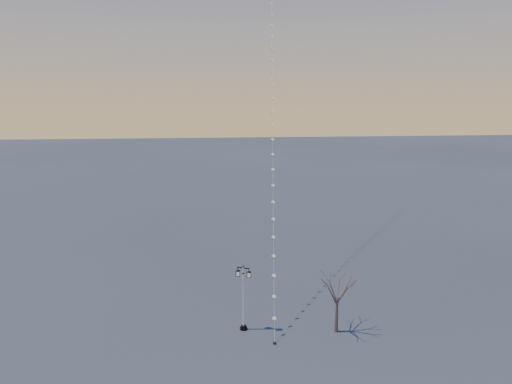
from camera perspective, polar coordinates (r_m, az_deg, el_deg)
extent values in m
plane|color=#434444|center=(30.87, -1.05, -18.67)|extent=(300.00, 300.00, 0.00)
cylinder|color=black|center=(32.69, -1.56, -16.65)|extent=(0.52, 0.52, 0.15)
cylinder|color=black|center=(32.63, -1.56, -16.44)|extent=(0.37, 0.37, 0.13)
cylinder|color=white|center=(31.63, -1.59, -12.89)|extent=(0.12, 0.12, 4.33)
cylinder|color=black|center=(30.97, -1.60, -10.11)|extent=(0.18, 0.18, 0.06)
cube|color=black|center=(30.83, -1.61, -9.47)|extent=(0.83, 0.38, 0.06)
sphere|color=black|center=(30.79, -1.61, -9.28)|extent=(0.13, 0.13, 0.13)
pyramid|color=black|center=(31.00, -2.30, -9.63)|extent=(0.40, 0.40, 0.13)
cube|color=beige|center=(31.10, -2.29, -10.12)|extent=(0.24, 0.24, 0.31)
cube|color=black|center=(31.17, -2.29, -10.42)|extent=(0.28, 0.28, 0.04)
pyramid|color=black|center=(30.78, -0.91, -9.79)|extent=(0.40, 0.40, 0.13)
cube|color=beige|center=(30.88, -0.91, -10.28)|extent=(0.24, 0.24, 0.31)
cube|color=black|center=(30.95, -0.91, -10.58)|extent=(0.28, 0.28, 0.04)
cone|color=brown|center=(32.36, 10.04, -15.02)|extent=(0.27, 0.27, 2.29)
cylinder|color=black|center=(31.03, 2.32, -18.32)|extent=(0.17, 0.17, 0.17)
cylinder|color=black|center=(31.02, 2.32, -18.28)|extent=(0.03, 0.03, 0.22)
cone|color=#D64811|center=(45.16, 2.03, 16.13)|extent=(0.07, 0.07, 0.24)
cylinder|color=white|center=(30.81, 2.33, -17.62)|extent=(0.01, 0.01, 0.70)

